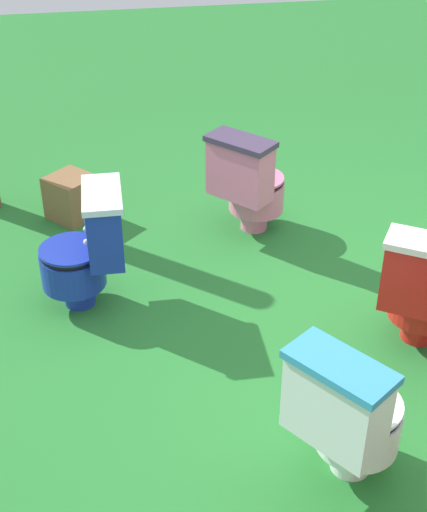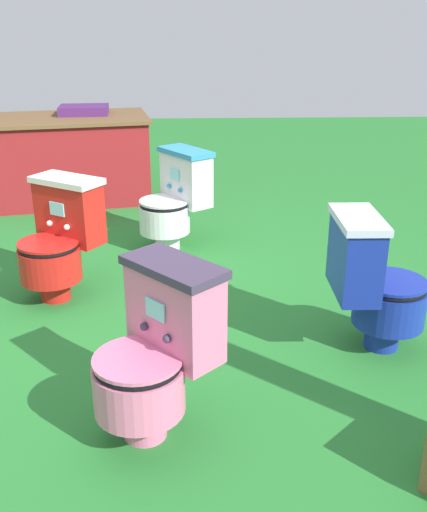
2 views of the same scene
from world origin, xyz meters
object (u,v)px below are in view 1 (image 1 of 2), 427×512
at_px(toilet_red, 425,289).
at_px(toilet_white, 349,415).
at_px(toilet_pink, 249,183).
at_px(small_crate, 71,197).
at_px(toilet_blue, 87,248).

distance_m(toilet_red, toilet_white, 1.05).
height_order(toilet_pink, toilet_red, same).
bearing_deg(toilet_pink, toilet_red, -16.91).
bearing_deg(toilet_red, small_crate, 168.97).
height_order(toilet_blue, toilet_pink, same).
xyz_separation_m(toilet_pink, toilet_white, (0.03, 2.12, 0.00)).
xyz_separation_m(toilet_pink, small_crate, (1.17, -0.41, -0.21)).
xyz_separation_m(toilet_red, toilet_white, (0.68, 0.80, 0.00)).
xyz_separation_m(toilet_blue, toilet_white, (-1.04, 1.50, 0.00)).
bearing_deg(small_crate, toilet_blue, 95.36).
height_order(toilet_blue, small_crate, toilet_blue).
height_order(toilet_pink, toilet_white, same).
xyz_separation_m(toilet_blue, toilet_pink, (-1.07, -0.62, 0.00)).
height_order(toilet_blue, toilet_red, same).
xyz_separation_m(toilet_white, small_crate, (1.14, -2.54, -0.21)).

